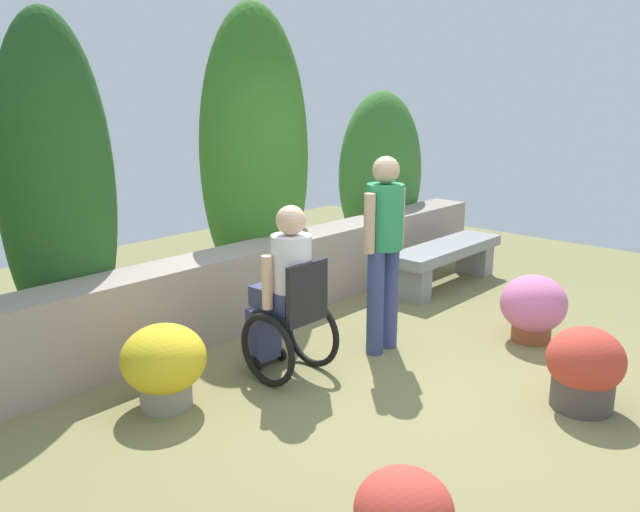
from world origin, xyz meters
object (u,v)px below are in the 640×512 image
object	(u,v)px
stone_bench	(445,257)
person_standing_companion	(384,242)
person_in_wheelchair	(287,297)
flower_pot_red_accent	(585,368)
flower_pot_terracotta_by_wall	(164,364)
flower_pot_small_foreground	(533,307)

from	to	relation	value
stone_bench	person_standing_companion	size ratio (longest dim) A/B	1.04
stone_bench	person_in_wheelchair	distance (m)	2.87
stone_bench	flower_pot_red_accent	size ratio (longest dim) A/B	2.94
person_in_wheelchair	flower_pot_terracotta_by_wall	size ratio (longest dim) A/B	2.26
person_in_wheelchair	flower_pot_small_foreground	world-z (taller)	person_in_wheelchair
person_standing_companion	flower_pot_terracotta_by_wall	size ratio (longest dim) A/B	2.77
person_standing_companion	flower_pot_terracotta_by_wall	bearing A→B (deg)	-179.55
person_in_wheelchair	stone_bench	bearing A→B (deg)	8.11
person_in_wheelchair	flower_pot_terracotta_by_wall	distance (m)	1.02
flower_pot_small_foreground	person_standing_companion	bearing A→B (deg)	141.56
flower_pot_terracotta_by_wall	stone_bench	bearing A→B (deg)	1.25
person_in_wheelchair	flower_pot_red_accent	bearing A→B (deg)	-60.98
person_in_wheelchair	person_standing_companion	size ratio (longest dim) A/B	0.82
stone_bench	person_standing_companion	xyz separation A→B (m)	(-1.96, -0.59, 0.61)
flower_pot_terracotta_by_wall	flower_pot_small_foreground	bearing A→B (deg)	-25.22
person_standing_companion	flower_pot_terracotta_by_wall	xyz separation A→B (m)	(-1.81, 0.51, -0.63)
person_in_wheelchair	flower_pot_small_foreground	bearing A→B (deg)	-28.19
flower_pot_small_foreground	stone_bench	bearing A→B (deg)	57.86
flower_pot_red_accent	flower_pot_small_foreground	xyz separation A→B (m)	(0.94, 0.79, 0.01)
stone_bench	flower_pot_terracotta_by_wall	world-z (taller)	flower_pot_terracotta_by_wall
person_in_wheelchair	person_standing_companion	xyz separation A→B (m)	(0.87, -0.25, 0.32)
person_standing_companion	flower_pot_red_accent	bearing A→B (deg)	-69.67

